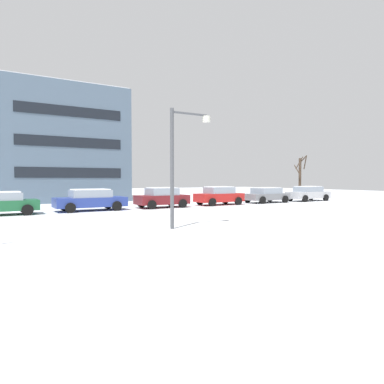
% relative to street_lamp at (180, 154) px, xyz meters
% --- Properties ---
extents(ground_plane, '(120.00, 120.00, 0.00)m').
position_rel_street_lamp_xyz_m(ground_plane, '(-6.43, 1.74, -3.17)').
color(ground_plane, white).
extents(road_surface, '(80.00, 8.37, 0.00)m').
position_rel_street_lamp_xyz_m(road_surface, '(-6.43, 4.92, -3.17)').
color(road_surface, silver).
rests_on(road_surface, ground).
extents(street_lamp, '(1.97, 0.36, 5.07)m').
position_rel_street_lamp_xyz_m(street_lamp, '(0.00, 0.00, 0.00)').
color(street_lamp, '#4C4F54').
rests_on(street_lamp, ground).
extents(parked_car_green, '(3.97, 2.09, 1.38)m').
position_rel_street_lamp_xyz_m(parked_car_green, '(-6.56, 9.83, -2.46)').
color(parked_car_green, '#1E6038').
rests_on(parked_car_green, ground).
extents(parked_car_blue, '(4.64, 2.23, 1.45)m').
position_rel_street_lamp_xyz_m(parked_car_blue, '(-1.38, 10.16, -2.43)').
color(parked_car_blue, '#283D93').
rests_on(parked_car_blue, ground).
extents(parked_car_maroon, '(3.89, 2.12, 1.51)m').
position_rel_street_lamp_xyz_m(parked_car_maroon, '(3.81, 10.00, -2.41)').
color(parked_car_maroon, maroon).
rests_on(parked_car_maroon, ground).
extents(parked_car_red, '(4.04, 2.06, 1.52)m').
position_rel_street_lamp_xyz_m(parked_car_red, '(9.00, 10.08, -2.40)').
color(parked_car_red, red).
rests_on(parked_car_red, ground).
extents(parked_car_gray, '(4.25, 2.22, 1.38)m').
position_rel_street_lamp_xyz_m(parked_car_gray, '(14.18, 10.13, -2.46)').
color(parked_car_gray, slate).
rests_on(parked_car_gray, ground).
extents(parked_car_silver, '(4.64, 2.08, 1.44)m').
position_rel_street_lamp_xyz_m(parked_car_silver, '(19.37, 9.93, -2.43)').
color(parked_car_silver, silver).
rests_on(parked_car_silver, ground).
extents(tree_far_left, '(1.31, 1.41, 4.67)m').
position_rel_street_lamp_xyz_m(tree_far_left, '(21.72, 13.09, -0.74)').
color(tree_far_left, '#423326').
rests_on(tree_far_left, ground).
extents(building_far_left, '(11.14, 11.80, 10.81)m').
position_rel_street_lamp_xyz_m(building_far_left, '(-1.06, 24.20, 2.23)').
color(building_far_left, slate).
rests_on(building_far_left, ground).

